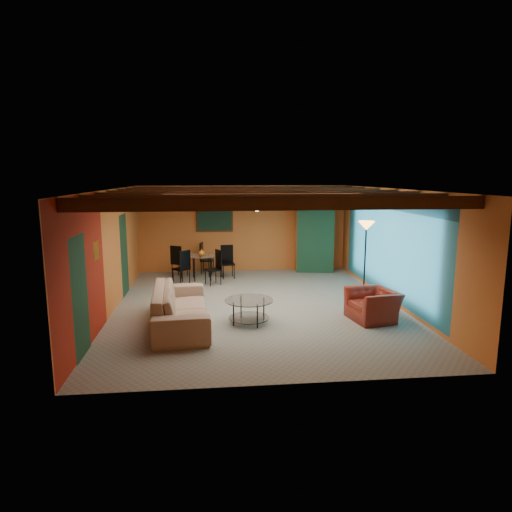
{
  "coord_description": "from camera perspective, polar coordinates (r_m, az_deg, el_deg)",
  "views": [
    {
      "loc": [
        -1.1,
        -10.0,
        3.0
      ],
      "look_at": [
        0.0,
        0.2,
        1.15
      ],
      "focal_mm": 31.37,
      "sensor_mm": 36.0,
      "label": 1
    }
  ],
  "objects": [
    {
      "name": "coffee_table",
      "position": [
        9.25,
        -0.91,
        -7.04
      ],
      "size": [
        1.29,
        1.29,
        0.51
      ],
      "primitive_type": null,
      "rotation": [
        0.0,
        0.0,
        -0.38
      ],
      "color": "silver",
      "rests_on": "ground"
    },
    {
      "name": "painting",
      "position": [
        14.03,
        -5.32,
        4.65
      ],
      "size": [
        1.05,
        0.03,
        0.65
      ],
      "primitive_type": "cube",
      "color": "black",
      "rests_on": "wall_back"
    },
    {
      "name": "dining_table",
      "position": [
        13.15,
        -6.92,
        -0.87
      ],
      "size": [
        2.07,
        2.07,
        0.98
      ],
      "primitive_type": null,
      "rotation": [
        0.0,
        0.0,
        0.11
      ],
      "color": "white",
      "rests_on": "ground"
    },
    {
      "name": "armchair",
      "position": [
        9.74,
        14.68,
        -6.06
      ],
      "size": [
        1.03,
        1.13,
        0.65
      ],
      "primitive_type": "imported",
      "rotation": [
        0.0,
        0.0,
        -1.4
      ],
      "color": "maroon",
      "rests_on": "ground"
    },
    {
      "name": "potted_plant",
      "position": [
        14.12,
        7.43,
        6.68
      ],
      "size": [
        0.46,
        0.42,
        0.44
      ],
      "primitive_type": "imported",
      "rotation": [
        0.0,
        0.0,
        -0.21
      ],
      "color": "#26661E",
      "rests_on": "armoire"
    },
    {
      "name": "armoire",
      "position": [
        14.24,
        7.32,
        1.91
      ],
      "size": [
        1.18,
        0.73,
        1.93
      ],
      "primitive_type": "cube",
      "rotation": [
        0.0,
        0.0,
        -0.18
      ],
      "color": "brown",
      "rests_on": "ground"
    },
    {
      "name": "room",
      "position": [
        10.19,
        0.05,
        6.63
      ],
      "size": [
        6.52,
        8.01,
        2.71
      ],
      "color": "gray",
      "rests_on": "ground"
    },
    {
      "name": "vase",
      "position": [
        13.05,
        -6.98,
        1.65
      ],
      "size": [
        0.23,
        0.23,
        0.19
      ],
      "primitive_type": "imported",
      "rotation": [
        0.0,
        0.0,
        -0.31
      ],
      "color": "orange",
      "rests_on": "dining_table"
    },
    {
      "name": "floor_lamp",
      "position": [
        11.1,
        13.71,
        -0.61
      ],
      "size": [
        0.5,
        0.5,
        1.94
      ],
      "primitive_type": null,
      "rotation": [
        0.0,
        0.0,
        0.32
      ],
      "color": "black",
      "rests_on": "ground"
    },
    {
      "name": "ceiling_fan",
      "position": [
        10.08,
        0.12,
        6.58
      ],
      "size": [
        1.5,
        1.5,
        0.44
      ],
      "primitive_type": null,
      "color": "#472614",
      "rests_on": "ceiling"
    },
    {
      "name": "sofa",
      "position": [
        9.21,
        -9.6,
        -6.37
      ],
      "size": [
        1.22,
        2.75,
        0.79
      ],
      "primitive_type": "imported",
      "rotation": [
        0.0,
        0.0,
        1.63
      ],
      "color": "#957660",
      "rests_on": "ground"
    }
  ]
}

